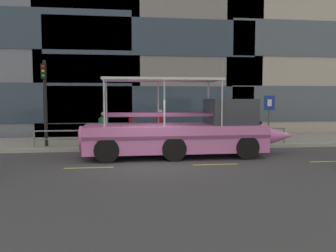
{
  "coord_description": "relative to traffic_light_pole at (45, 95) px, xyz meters",
  "views": [
    {
      "loc": [
        -1.24,
        -14.04,
        2.57
      ],
      "look_at": [
        0.91,
        1.68,
        1.3
      ],
      "focal_mm": 37.6,
      "sensor_mm": 36.0,
      "label": 1
    }
  ],
  "objects": [
    {
      "name": "curb_edge",
      "position": [
        4.88,
        -0.78,
        -2.65
      ],
      "size": [
        32.0,
        0.18,
        0.18
      ],
      "primitive_type": "cube",
      "color": "#B2ADA3",
      "rests_on": "ground_plane"
    },
    {
      "name": "pedestrian_near_stern",
      "position": [
        2.8,
        0.32,
        -1.54
      ],
      "size": [
        0.48,
        0.23,
        1.68
      ],
      "color": "#1E2338",
      "rests_on": "sidewalk"
    },
    {
      "name": "lane_centreline",
      "position": [
        4.88,
        -4.87,
        -2.73
      ],
      "size": [
        25.8,
        0.12,
        0.01
      ],
      "color": "#DBD64C",
      "rests_on": "ground_plane"
    },
    {
      "name": "curb_guardrail",
      "position": [
        5.89,
        -0.44,
        -1.99
      ],
      "size": [
        12.81,
        0.09,
        0.83
      ],
      "color": "gray",
      "rests_on": "sidewalk"
    },
    {
      "name": "pedestrian_mid_left",
      "position": [
        5.78,
        0.73,
        -1.49
      ],
      "size": [
        0.5,
        0.27,
        1.76
      ],
      "color": "#1E2338",
      "rests_on": "sidewalk"
    },
    {
      "name": "ground_plane",
      "position": [
        4.88,
        -3.89,
        -2.74
      ],
      "size": [
        120.0,
        120.0,
        0.0
      ],
      "primitive_type": "plane",
      "color": "#3D3D3F"
    },
    {
      "name": "pedestrian_near_bow",
      "position": [
        9.65,
        0.75,
        -1.53
      ],
      "size": [
        0.38,
        0.35,
        1.69
      ],
      "color": "black",
      "rests_on": "sidewalk"
    },
    {
      "name": "parking_sign",
      "position": [
        11.57,
        -0.0,
        -0.85
      ],
      "size": [
        0.6,
        0.12,
        2.51
      ],
      "color": "#4C4F54",
      "rests_on": "sidewalk"
    },
    {
      "name": "traffic_light_pole",
      "position": [
        0.0,
        0.0,
        0.0
      ],
      "size": [
        0.24,
        0.46,
        4.22
      ],
      "color": "black",
      "rests_on": "sidewalk"
    },
    {
      "name": "duck_tour_boat",
      "position": [
        6.56,
        -2.76,
        -1.65
      ],
      "size": [
        9.65,
        2.66,
        3.4
      ],
      "color": "pink",
      "rests_on": "ground_plane"
    },
    {
      "name": "sidewalk",
      "position": [
        4.88,
        1.71,
        -2.65
      ],
      "size": [
        32.0,
        4.8,
        0.18
      ],
      "primitive_type": "cube",
      "color": "gray",
      "rests_on": "ground_plane"
    },
    {
      "name": "pedestrian_mid_right",
      "position": [
        4.2,
        0.56,
        -1.6
      ],
      "size": [
        0.22,
        0.45,
        1.58
      ],
      "color": "black",
      "rests_on": "sidewalk"
    }
  ]
}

